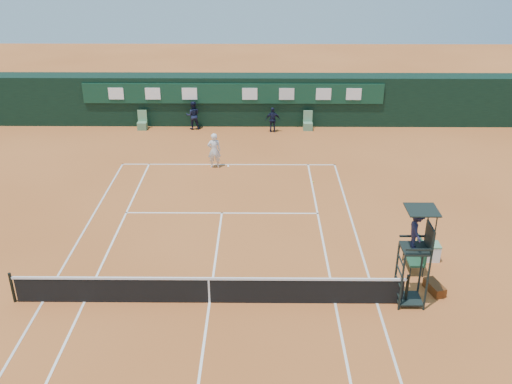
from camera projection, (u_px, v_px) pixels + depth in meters
ground at (210, 303)px, 18.68m from camera, size 90.00×90.00×0.00m
court_lines at (210, 302)px, 18.68m from camera, size 11.05×23.85×0.01m
tennis_net at (209, 290)px, 18.46m from camera, size 12.90×0.10×1.10m
back_wall at (234, 99)px, 35.00m from camera, size 40.00×1.65×3.00m
linesman_chair_left at (142, 124)px, 34.42m from camera, size 0.55×0.50×1.15m
linesman_chair_right at (308, 125)px, 34.34m from camera, size 0.55×0.50×1.15m
umpire_chair at (417, 237)px, 17.65m from camera, size 0.96×0.95×3.42m
player_bench at (417, 254)px, 20.28m from camera, size 0.56×1.20×1.10m
tennis_bag at (434, 288)px, 19.17m from camera, size 0.62×0.95×0.33m
cooler at (431, 251)px, 20.97m from camera, size 0.57×0.57×0.65m
tennis_ball at (313, 182)px, 27.36m from camera, size 0.07×0.07×0.07m
player at (214, 150)px, 28.75m from camera, size 0.73×0.55×1.82m
ball_kid_left at (193, 115)px, 34.25m from camera, size 0.91×0.75×1.71m
ball_kid_right at (273, 120)px, 33.79m from camera, size 0.90×0.41×1.50m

